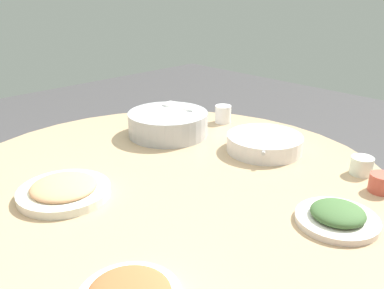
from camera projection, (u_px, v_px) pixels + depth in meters
round_dining_table at (166, 204)px, 1.27m from camera, size 1.36×1.36×0.72m
rice_bowl at (168, 123)px, 1.56m from camera, size 0.30×0.30×0.10m
soup_bowl at (264, 144)px, 1.42m from camera, size 0.26×0.26×0.06m
dish_shrimp at (64, 190)px, 1.12m from camera, size 0.25×0.25×0.05m
dish_greens at (337, 216)px, 1.00m from camera, size 0.20×0.20×0.05m
tea_cup_near at (223, 114)px, 1.70m from camera, size 0.07×0.07×0.07m
tea_cup_far at (362, 166)px, 1.25m from camera, size 0.07×0.07×0.05m
tea_cup_side at (382, 183)px, 1.15m from camera, size 0.07×0.07×0.05m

